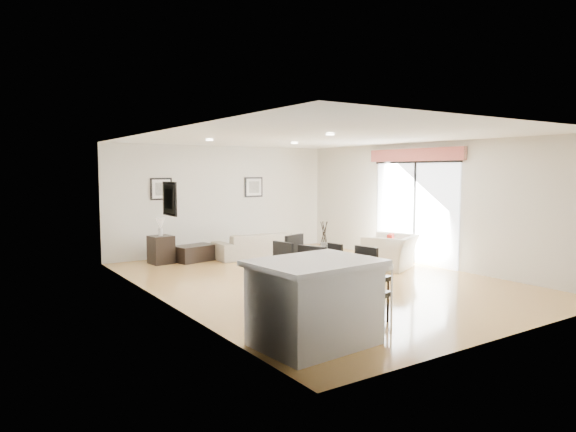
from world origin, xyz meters
TOP-DOWN VIEW (x-y plane):
  - ground at (0.00, 0.00)m, footprint 8.00×8.00m
  - wall_back at (0.00, 4.00)m, footprint 6.00×0.04m
  - wall_front at (0.00, -4.00)m, footprint 6.00×0.04m
  - wall_left at (-3.00, 0.00)m, footprint 0.04×8.00m
  - wall_right at (3.00, 0.00)m, footprint 0.04×8.00m
  - ceiling at (0.00, 0.00)m, footprint 6.00×8.00m
  - sofa at (0.34, 2.89)m, footprint 2.06×0.88m
  - armchair at (1.99, 0.06)m, footprint 1.42×1.36m
  - courtyard_plant_a at (5.58, -0.19)m, footprint 0.79×0.74m
  - courtyard_plant_b at (5.44, 0.80)m, footprint 0.41×0.41m
  - dining_table at (-1.01, -1.52)m, footprint 1.11×1.76m
  - dining_chair_wnear at (-1.58, -1.89)m, footprint 0.59×0.59m
  - dining_chair_wfar at (-1.58, -1.09)m, footprint 0.50×0.50m
  - dining_chair_enear at (-0.44, -1.94)m, footprint 0.48×0.48m
  - dining_chair_efar at (-0.43, -1.12)m, footprint 0.45×0.45m
  - dining_chair_head at (-1.03, -2.53)m, footprint 0.49×0.49m
  - dining_chair_foot at (-0.98, -0.51)m, footprint 0.57×0.57m
  - vase at (-1.01, -1.52)m, footprint 0.81×1.24m
  - coffee_table at (-1.10, 3.23)m, footprint 1.02×0.74m
  - side_table at (-1.86, 3.34)m, footprint 0.52×0.52m
  - table_lamp at (-1.86, 3.34)m, footprint 0.21×0.21m
  - cushion at (1.89, -0.04)m, footprint 0.34×0.30m
  - kitchen_island at (-2.21, -2.89)m, footprint 1.54×1.23m
  - bar_stool at (-1.20, -2.89)m, footprint 0.40×0.40m
  - framed_print_back_left at (-1.60, 3.97)m, footprint 0.52×0.04m
  - framed_print_back_right at (0.90, 3.97)m, footprint 0.52×0.04m
  - framed_print_left_wall at (-2.97, -0.20)m, footprint 0.04×0.52m
  - sliding_door at (2.96, 0.30)m, footprint 0.12×2.70m
  - courtyard at (6.16, 0.87)m, footprint 6.00×6.00m

SIDE VIEW (x-z plane):
  - ground at x=0.00m, z-range 0.00..0.00m
  - coffee_table at x=-1.10m, z-range 0.00..0.37m
  - sofa at x=0.34m, z-range 0.00..0.59m
  - side_table at x=-1.86m, z-range 0.00..0.63m
  - courtyard_plant_b at x=5.44m, z-range 0.00..0.63m
  - courtyard_plant_a at x=5.58m, z-range 0.00..0.71m
  - armchair at x=1.99m, z-range 0.00..0.72m
  - dining_chair_head at x=-1.03m, z-range 0.05..0.93m
  - dining_chair_efar at x=-0.43m, z-range 0.05..0.93m
  - kitchen_island at x=-2.21m, z-range 0.01..1.03m
  - dining_chair_enear at x=-0.44m, z-range 0.05..0.98m
  - dining_chair_wfar at x=-1.58m, z-range 0.06..1.03m
  - dining_chair_foot at x=-0.98m, z-range 0.06..1.06m
  - dining_chair_wnear at x=-1.58m, z-range 0.06..1.06m
  - cushion at x=1.89m, z-range 0.41..0.76m
  - dining_table at x=-1.01m, z-range 0.27..0.95m
  - bar_stool at x=-1.20m, z-range 0.31..1.18m
  - table_lamp at x=-1.86m, z-range 0.69..1.08m
  - courtyard at x=6.16m, z-range -0.08..1.92m
  - vase at x=-1.01m, z-range 0.62..1.25m
  - wall_back at x=0.00m, z-range 0.00..2.70m
  - wall_front at x=0.00m, z-range 0.00..2.70m
  - wall_left at x=-3.00m, z-range 0.00..2.70m
  - wall_right at x=3.00m, z-range 0.00..2.70m
  - framed_print_back_left at x=-1.60m, z-range 1.39..1.91m
  - framed_print_back_right at x=0.90m, z-range 1.39..1.91m
  - framed_print_left_wall at x=-2.97m, z-range 1.39..1.91m
  - sliding_door at x=2.96m, z-range 0.38..2.95m
  - ceiling at x=0.00m, z-range 2.69..2.71m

